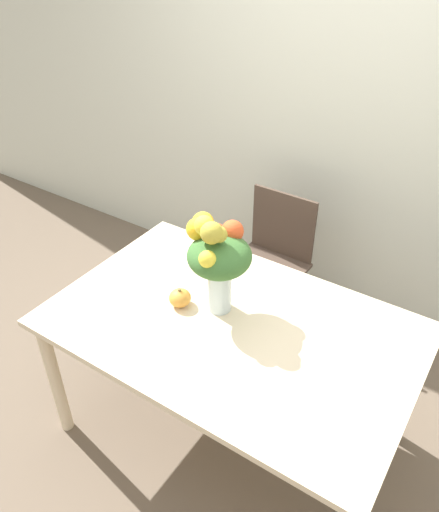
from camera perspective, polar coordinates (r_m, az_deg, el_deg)
The scene contains 6 objects.
ground_plane at distance 2.68m, azimuth 1.14°, elevation -19.37°, with size 12.00×12.00×0.00m, color brown.
wall_back at distance 2.86m, azimuth 16.12°, elevation 16.92°, with size 8.00×0.06×2.70m.
dining_table at distance 2.18m, azimuth 1.34°, elevation -9.27°, with size 1.53×0.98×0.74m.
flower_vase at distance 2.03m, azimuth -0.26°, elevation 0.07°, with size 0.30×0.28×0.46m.
pumpkin at distance 2.19m, azimuth -4.54°, elevation -4.78°, with size 0.10×0.10×0.09m.
dining_chair_near_window at distance 2.94m, azimuth 5.75°, elevation -0.89°, with size 0.43×0.43×0.87m.
Camera 1 is at (0.82, -1.33, 2.18)m, focal length 35.00 mm.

